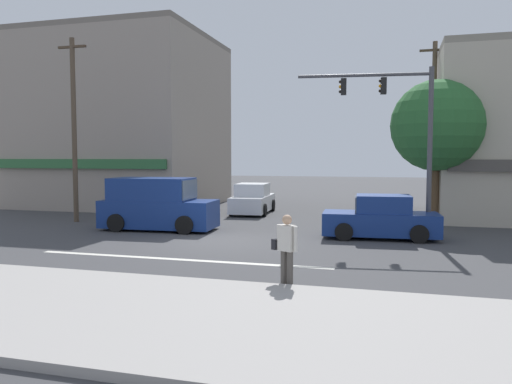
{
  "coord_description": "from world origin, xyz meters",
  "views": [
    {
      "loc": [
        5.99,
        -16.58,
        2.94
      ],
      "look_at": [
        0.8,
        2.0,
        1.6
      ],
      "focal_mm": 35.0,
      "sensor_mm": 36.0,
      "label": 1
    }
  ],
  "objects_px": {
    "sedan_crossing_leftbound": "(381,219)",
    "pedestrian_foreground_with_bag": "(286,247)",
    "traffic_light_mast": "(403,124)",
    "van_waiting_far": "(157,205)",
    "street_tree": "(437,126)",
    "sedan_parked_curbside": "(253,200)",
    "utility_pole_near_left": "(74,128)",
    "utility_pole_far_right": "(433,128)"
  },
  "relations": [
    {
      "from": "sedan_parked_curbside",
      "to": "pedestrian_foreground_with_bag",
      "type": "xyz_separation_m",
      "value": [
        4.86,
        -14.26,
        0.24
      ]
    },
    {
      "from": "utility_pole_far_right",
      "to": "sedan_crossing_leftbound",
      "type": "relative_size",
      "value": 2.0
    },
    {
      "from": "street_tree",
      "to": "sedan_parked_curbside",
      "type": "xyz_separation_m",
      "value": [
        -8.88,
        2.17,
        -3.59
      ]
    },
    {
      "from": "utility_pole_far_right",
      "to": "van_waiting_far",
      "type": "xyz_separation_m",
      "value": [
        -11.01,
        -6.98,
        -3.34
      ]
    },
    {
      "from": "traffic_light_mast",
      "to": "van_waiting_far",
      "type": "distance_m",
      "value": 10.08
    },
    {
      "from": "utility_pole_far_right",
      "to": "van_waiting_far",
      "type": "height_order",
      "value": "utility_pole_far_right"
    },
    {
      "from": "sedan_parked_curbside",
      "to": "pedestrian_foreground_with_bag",
      "type": "distance_m",
      "value": 15.07
    },
    {
      "from": "street_tree",
      "to": "van_waiting_far",
      "type": "height_order",
      "value": "street_tree"
    },
    {
      "from": "traffic_light_mast",
      "to": "sedan_parked_curbside",
      "type": "distance_m",
      "value": 10.13
    },
    {
      "from": "utility_pole_near_left",
      "to": "street_tree",
      "type": "bearing_deg",
      "value": 11.67
    },
    {
      "from": "street_tree",
      "to": "sedan_crossing_leftbound",
      "type": "xyz_separation_m",
      "value": [
        -2.17,
        -4.35,
        -3.59
      ]
    },
    {
      "from": "van_waiting_far",
      "to": "utility_pole_far_right",
      "type": "bearing_deg",
      "value": 32.35
    },
    {
      "from": "street_tree",
      "to": "utility_pole_far_right",
      "type": "relative_size",
      "value": 0.75
    },
    {
      "from": "utility_pole_far_right",
      "to": "traffic_light_mast",
      "type": "relative_size",
      "value": 1.35
    },
    {
      "from": "sedan_crossing_leftbound",
      "to": "pedestrian_foreground_with_bag",
      "type": "height_order",
      "value": "pedestrian_foreground_with_bag"
    },
    {
      "from": "utility_pole_near_left",
      "to": "traffic_light_mast",
      "type": "distance_m",
      "value": 14.28
    },
    {
      "from": "street_tree",
      "to": "traffic_light_mast",
      "type": "distance_m",
      "value": 4.08
    },
    {
      "from": "street_tree",
      "to": "traffic_light_mast",
      "type": "height_order",
      "value": "street_tree"
    },
    {
      "from": "traffic_light_mast",
      "to": "street_tree",
      "type": "bearing_deg",
      "value": 68.86
    },
    {
      "from": "traffic_light_mast",
      "to": "sedan_parked_curbside",
      "type": "relative_size",
      "value": 1.47
    },
    {
      "from": "street_tree",
      "to": "sedan_parked_curbside",
      "type": "height_order",
      "value": "street_tree"
    },
    {
      "from": "utility_pole_near_left",
      "to": "sedan_parked_curbside",
      "type": "xyz_separation_m",
      "value": [
        6.86,
        5.42,
        -3.58
      ]
    },
    {
      "from": "utility_pole_near_left",
      "to": "utility_pole_far_right",
      "type": "distance_m",
      "value": 16.73
    },
    {
      "from": "sedan_parked_curbside",
      "to": "pedestrian_foreground_with_bag",
      "type": "bearing_deg",
      "value": -71.19
    },
    {
      "from": "utility_pole_near_left",
      "to": "van_waiting_far",
      "type": "bearing_deg",
      "value": -15.54
    },
    {
      "from": "utility_pole_far_right",
      "to": "sedan_crossing_leftbound",
      "type": "xyz_separation_m",
      "value": [
        -2.18,
        -6.75,
        -3.64
      ]
    },
    {
      "from": "traffic_light_mast",
      "to": "pedestrian_foreground_with_bag",
      "type": "height_order",
      "value": "traffic_light_mast"
    },
    {
      "from": "pedestrian_foreground_with_bag",
      "to": "van_waiting_far",
      "type": "bearing_deg",
      "value": 132.87
    },
    {
      "from": "pedestrian_foreground_with_bag",
      "to": "utility_pole_near_left",
      "type": "bearing_deg",
      "value": 142.97
    },
    {
      "from": "utility_pole_far_right",
      "to": "sedan_parked_curbside",
      "type": "bearing_deg",
      "value": -178.46
    },
    {
      "from": "utility_pole_far_right",
      "to": "pedestrian_foreground_with_bag",
      "type": "xyz_separation_m",
      "value": [
        -4.03,
        -14.5,
        -3.4
      ]
    },
    {
      "from": "street_tree",
      "to": "pedestrian_foreground_with_bag",
      "type": "xyz_separation_m",
      "value": [
        -4.02,
        -12.09,
        -3.35
      ]
    },
    {
      "from": "utility_pole_near_left",
      "to": "pedestrian_foreground_with_bag",
      "type": "bearing_deg",
      "value": -37.03
    },
    {
      "from": "utility_pole_far_right",
      "to": "sedan_parked_curbside",
      "type": "relative_size",
      "value": 1.99
    },
    {
      "from": "van_waiting_far",
      "to": "pedestrian_foreground_with_bag",
      "type": "xyz_separation_m",
      "value": [
        6.98,
        -7.53,
        -0.05
      ]
    },
    {
      "from": "street_tree",
      "to": "pedestrian_foreground_with_bag",
      "type": "distance_m",
      "value": 13.18
    },
    {
      "from": "sedan_parked_curbside",
      "to": "traffic_light_mast",
      "type": "bearing_deg",
      "value": -38.86
    },
    {
      "from": "street_tree",
      "to": "van_waiting_far",
      "type": "bearing_deg",
      "value": -157.45
    },
    {
      "from": "van_waiting_far",
      "to": "pedestrian_foreground_with_bag",
      "type": "height_order",
      "value": "van_waiting_far"
    },
    {
      "from": "street_tree",
      "to": "sedan_parked_curbside",
      "type": "relative_size",
      "value": 1.49
    },
    {
      "from": "utility_pole_far_right",
      "to": "sedan_crossing_leftbound",
      "type": "height_order",
      "value": "utility_pole_far_right"
    },
    {
      "from": "utility_pole_near_left",
      "to": "sedan_crossing_leftbound",
      "type": "relative_size",
      "value": 1.97
    }
  ]
}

